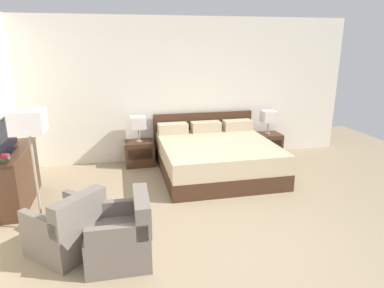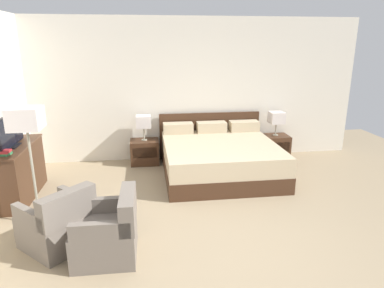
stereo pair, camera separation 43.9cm
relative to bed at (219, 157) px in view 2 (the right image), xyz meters
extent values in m
plane|color=#998466|center=(-0.54, -2.44, -0.32)|extent=(10.41, 10.41, 0.00)
cube|color=silver|center=(-0.54, 1.06, 1.09)|extent=(7.21, 0.06, 2.83)
cube|color=#422819|center=(0.00, -0.07, -0.18)|extent=(2.00, 2.03, 0.28)
cube|color=#C6B28E|center=(0.00, -0.07, 0.12)|extent=(1.98, 2.01, 0.32)
cube|color=#422819|center=(0.00, 0.97, 0.16)|extent=(2.08, 0.05, 0.95)
cube|color=#C6B28E|center=(-0.68, 0.77, 0.38)|extent=(0.59, 0.28, 0.20)
cube|color=#C6B28E|center=(0.00, 0.77, 0.38)|extent=(0.59, 0.28, 0.20)
cube|color=#C6B28E|center=(0.68, 0.77, 0.38)|extent=(0.59, 0.28, 0.20)
cube|color=#422819|center=(-1.35, 0.75, -0.08)|extent=(0.55, 0.44, 0.48)
cube|color=black|center=(-1.35, 0.54, -0.03)|extent=(0.47, 0.01, 0.21)
cube|color=#422819|center=(1.35, 0.75, -0.08)|extent=(0.55, 0.44, 0.48)
cube|color=black|center=(1.35, 0.54, -0.03)|extent=(0.47, 0.01, 0.21)
cylinder|color=gray|center=(-1.35, 0.75, 0.17)|extent=(0.11, 0.11, 0.02)
cylinder|color=gray|center=(-1.35, 0.75, 0.30)|extent=(0.02, 0.02, 0.24)
cube|color=silver|center=(-1.35, 0.75, 0.54)|extent=(0.29, 0.29, 0.23)
cylinder|color=gray|center=(1.35, 0.75, 0.17)|extent=(0.11, 0.11, 0.02)
cylinder|color=gray|center=(1.35, 0.75, 0.30)|extent=(0.02, 0.02, 0.24)
cube|color=silver|center=(1.35, 0.75, 0.54)|extent=(0.29, 0.29, 0.23)
cube|color=#422819|center=(-3.29, -0.57, 0.10)|extent=(0.45, 1.31, 0.85)
cube|color=#482C1C|center=(-3.29, -0.57, 0.51)|extent=(0.46, 1.35, 0.02)
cube|color=black|center=(-3.29, -0.62, 0.54)|extent=(0.18, 0.29, 0.02)
cube|color=black|center=(-3.29, -0.62, 0.77)|extent=(0.04, 0.92, 0.47)
cube|color=black|center=(-3.27, -0.62, 0.77)|extent=(0.01, 0.90, 0.45)
cube|color=#2D7042|center=(-3.29, -1.02, 0.54)|extent=(0.27, 0.19, 0.03)
cube|color=#B7282D|center=(-3.27, -1.02, 0.57)|extent=(0.20, 0.17, 0.03)
cube|color=#70665B|center=(-2.40, -2.02, -0.12)|extent=(0.96, 0.96, 0.40)
cube|color=#70665B|center=(-2.20, -2.20, 0.26)|extent=(0.58, 0.60, 0.36)
cube|color=#70665B|center=(-2.60, -2.23, 0.17)|extent=(0.52, 0.50, 0.18)
cube|color=#70665B|center=(-2.19, -1.80, 0.17)|extent=(0.52, 0.50, 0.18)
cube|color=#70665B|center=(-1.80, -2.32, -0.12)|extent=(0.69, 0.69, 0.40)
cube|color=#70665B|center=(-1.53, -2.32, 0.26)|extent=(0.17, 0.68, 0.36)
cube|color=#70665B|center=(-1.81, -2.61, 0.17)|extent=(0.63, 0.10, 0.18)
cube|color=#70665B|center=(-1.80, -2.02, 0.17)|extent=(0.63, 0.10, 0.18)
cylinder|color=gray|center=(-2.77, -1.44, -0.31)|extent=(0.28, 0.28, 0.02)
cylinder|color=gray|center=(-2.77, -1.44, 0.34)|extent=(0.03, 0.03, 1.28)
cube|color=silver|center=(-2.77, -1.44, 1.12)|extent=(0.37, 0.37, 0.27)
camera|label=1|loc=(-1.73, -5.72, 2.01)|focal=32.00mm
camera|label=2|loc=(-1.30, -5.80, 2.01)|focal=32.00mm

